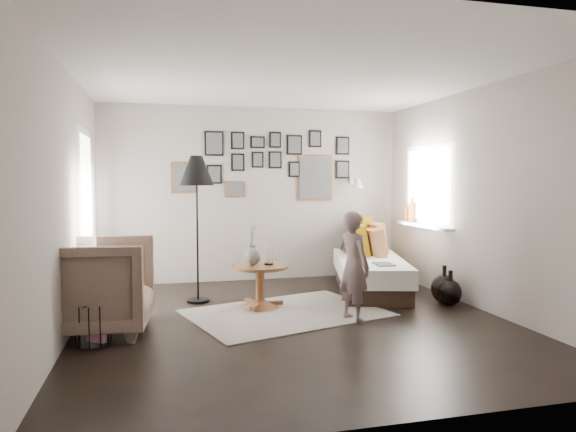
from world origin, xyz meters
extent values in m
plane|color=black|center=(0.00, 0.00, 0.00)|extent=(4.80, 4.80, 0.00)
plane|color=#A4988F|center=(0.00, 2.40, 1.30)|extent=(4.50, 0.00, 4.50)
plane|color=#A4988F|center=(0.00, -2.40, 1.30)|extent=(4.50, 0.00, 4.50)
plane|color=#A4988F|center=(-2.25, 0.00, 1.30)|extent=(0.00, 4.80, 4.80)
plane|color=#A4988F|center=(2.25, 0.00, 1.30)|extent=(0.00, 4.80, 4.80)
plane|color=white|center=(0.00, 0.00, 2.60)|extent=(4.80, 4.80, 0.00)
plane|color=white|center=(-2.23, 1.20, 1.05)|extent=(0.00, 2.14, 2.14)
plane|color=white|center=(-2.23, 1.20, 1.05)|extent=(0.00, 1.88, 1.88)
plane|color=white|center=(-2.23, 1.20, 1.05)|extent=(0.00, 1.93, 1.93)
plane|color=white|center=(2.23, 1.20, 1.45)|extent=(0.00, 1.30, 1.30)
plane|color=white|center=(2.23, 1.20, 1.45)|extent=(0.00, 1.14, 1.14)
cube|color=white|center=(2.17, 1.20, 0.88)|extent=(0.15, 1.32, 0.04)
cylinder|color=#8C4C14|center=(2.17, 1.55, 1.04)|extent=(0.10, 0.10, 0.28)
cylinder|color=#8C4C14|center=(2.17, 1.72, 1.01)|extent=(0.08, 0.08, 0.22)
cube|color=brown|center=(-1.05, 2.38, 1.55)|extent=(0.35, 0.03, 0.45)
cube|color=black|center=(-1.05, 2.37, 1.55)|extent=(0.30, 0.01, 0.40)
cube|color=black|center=(-0.60, 2.38, 2.05)|extent=(0.28, 0.03, 0.36)
cube|color=black|center=(-0.60, 2.37, 2.05)|extent=(0.23, 0.01, 0.31)
cube|color=black|center=(-0.60, 2.38, 1.60)|extent=(0.22, 0.03, 0.28)
cube|color=black|center=(-0.60, 2.37, 1.60)|extent=(0.17, 0.01, 0.23)
cube|color=black|center=(-0.25, 2.38, 2.10)|extent=(0.20, 0.03, 0.26)
cube|color=black|center=(-0.25, 2.37, 2.10)|extent=(0.15, 0.01, 0.21)
cube|color=black|center=(-0.25, 2.38, 1.78)|extent=(0.20, 0.03, 0.26)
cube|color=black|center=(-0.25, 2.37, 1.78)|extent=(0.15, 0.01, 0.21)
cube|color=black|center=(0.05, 2.38, 2.08)|extent=(0.22, 0.03, 0.18)
cube|color=black|center=(0.05, 2.37, 2.08)|extent=(0.17, 0.01, 0.13)
cube|color=black|center=(0.05, 2.38, 1.82)|extent=(0.18, 0.03, 0.24)
cube|color=black|center=(0.05, 2.37, 1.82)|extent=(0.13, 0.01, 0.19)
cube|color=black|center=(0.32, 2.38, 2.12)|extent=(0.18, 0.03, 0.24)
cube|color=black|center=(0.32, 2.37, 2.12)|extent=(0.13, 0.01, 0.19)
cube|color=black|center=(0.32, 2.38, 1.82)|extent=(0.20, 0.03, 0.26)
cube|color=black|center=(0.32, 2.37, 1.82)|extent=(0.15, 0.01, 0.21)
cube|color=black|center=(0.62, 2.38, 2.05)|extent=(0.24, 0.03, 0.30)
cube|color=black|center=(0.62, 2.37, 2.05)|extent=(0.19, 0.01, 0.25)
cube|color=black|center=(0.62, 2.38, 1.68)|extent=(0.18, 0.03, 0.24)
cube|color=black|center=(0.62, 2.37, 1.68)|extent=(0.13, 0.01, 0.19)
cube|color=brown|center=(0.95, 2.38, 1.55)|extent=(0.55, 0.03, 0.70)
cube|color=black|center=(0.95, 2.37, 1.55)|extent=(0.50, 0.01, 0.65)
cube|color=black|center=(0.95, 2.38, 2.15)|extent=(0.20, 0.03, 0.26)
cube|color=black|center=(0.95, 2.37, 2.15)|extent=(0.15, 0.01, 0.21)
cube|color=black|center=(1.40, 2.38, 2.05)|extent=(0.22, 0.03, 0.28)
cube|color=black|center=(1.40, 2.37, 2.05)|extent=(0.17, 0.01, 0.23)
cube|color=black|center=(1.40, 2.38, 1.68)|extent=(0.22, 0.03, 0.28)
cube|color=black|center=(1.40, 2.37, 1.68)|extent=(0.17, 0.01, 0.23)
cube|color=brown|center=(-0.30, 2.38, 1.38)|extent=(0.30, 0.03, 0.24)
cube|color=black|center=(-0.30, 2.37, 1.38)|extent=(0.25, 0.01, 0.19)
cube|color=white|center=(1.55, 2.37, 1.50)|extent=(0.06, 0.04, 0.10)
cylinder|color=white|center=(1.55, 2.25, 1.52)|extent=(0.02, 0.24, 0.02)
cone|color=white|center=(1.55, 2.12, 1.46)|extent=(0.18, 0.18, 0.14)
cube|color=white|center=(-0.01, 0.34, 0.01)|extent=(2.44, 2.01, 0.01)
cone|color=brown|center=(-0.25, 0.64, 0.05)|extent=(0.49, 0.49, 0.09)
cylinder|color=brown|center=(-0.25, 0.64, 0.26)|extent=(0.10, 0.10, 0.38)
cylinder|color=brown|center=(-0.25, 0.64, 0.50)|extent=(0.66, 0.66, 0.04)
ellipsoid|color=black|center=(-0.33, 0.66, 0.62)|extent=(0.19, 0.19, 0.21)
cylinder|color=black|center=(-0.33, 0.66, 0.74)|extent=(0.06, 0.06, 0.04)
cylinder|color=black|center=(-0.14, 0.64, 0.53)|extent=(0.11, 0.11, 0.02)
cube|color=black|center=(1.39, 1.23, 0.11)|extent=(1.27, 2.05, 0.22)
cube|color=silver|center=(1.39, 1.23, 0.33)|extent=(1.34, 2.12, 0.24)
cube|color=#A27209|center=(1.41, 2.01, 0.70)|extent=(0.30, 0.59, 0.56)
cube|color=#342110|center=(1.27, 1.91, 0.67)|extent=(0.39, 0.55, 0.50)
cube|color=maroon|center=(1.53, 1.75, 0.66)|extent=(0.24, 0.49, 0.48)
cube|color=#A27209|center=(1.33, 1.61, 0.65)|extent=(0.35, 0.51, 0.46)
cube|color=maroon|center=(1.49, 1.43, 0.63)|extent=(0.23, 0.43, 0.42)
cube|color=black|center=(1.34, 0.68, 0.46)|extent=(0.25, 0.32, 0.02)
imported|color=#735E4E|center=(-2.00, 0.09, 0.48)|extent=(1.13, 1.10, 0.95)
cube|color=white|center=(-2.00, 0.14, 0.48)|extent=(0.48, 0.49, 0.19)
cylinder|color=black|center=(-0.94, 1.16, 0.02)|extent=(0.28, 0.28, 0.03)
cylinder|color=black|center=(-0.94, 1.16, 0.81)|extent=(0.02, 0.02, 1.61)
cone|color=black|center=(-0.94, 1.16, 1.63)|extent=(0.42, 0.42, 0.36)
cube|color=black|center=(-2.00, -0.29, 0.17)|extent=(0.22, 0.10, 0.29)
cube|color=white|center=(-1.97, -0.31, 0.17)|extent=(0.22, 0.18, 0.29)
ellipsoid|color=black|center=(1.99, 0.34, 0.18)|extent=(0.31, 0.31, 0.36)
cylinder|color=black|center=(1.99, 0.34, 0.42)|extent=(0.05, 0.05, 0.11)
ellipsoid|color=black|center=(2.00, 0.22, 0.16)|extent=(0.28, 0.28, 0.32)
cylinder|color=black|center=(2.00, 0.22, 0.37)|extent=(0.05, 0.05, 0.11)
imported|color=#6E5756|center=(0.63, -0.11, 0.59)|extent=(0.42, 0.50, 1.18)
camera|label=1|loc=(-1.38, -5.23, 1.51)|focal=32.00mm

